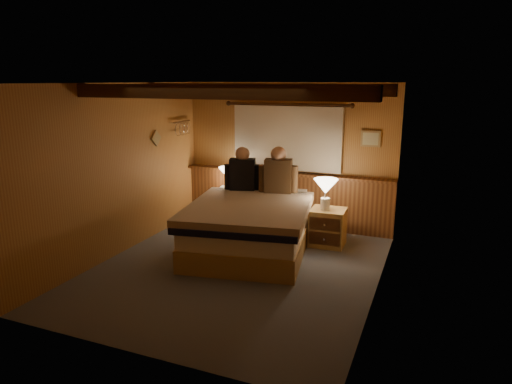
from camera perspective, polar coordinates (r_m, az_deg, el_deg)
The scene contains 19 objects.
floor at distance 6.13m, azimuth -2.42°, elevation -9.57°, with size 4.20×4.20×0.00m, color #4E545C.
ceiling at distance 5.63m, azimuth -2.67°, elevation 13.46°, with size 4.20×4.20×0.00m, color #BB8346.
wall_back at distance 7.69m, azimuth 4.00°, elevation 4.55°, with size 3.60×3.60×0.00m, color #B68541.
wall_left at distance 6.70m, azimuth -16.70°, elevation 2.62°, with size 4.20×4.20×0.00m, color #B68541.
wall_right at distance 5.29m, azimuth 15.48°, elevation -0.18°, with size 4.20×4.20×0.00m, color #B68541.
wall_front at distance 4.02m, azimuth -15.12°, elevation -4.56°, with size 3.60×3.60×0.00m, color #B68541.
wainscot at distance 7.78m, azimuth 3.76°, elevation -0.72°, with size 3.60×0.23×0.94m.
curtain_window at distance 7.58m, azimuth 3.87°, elevation 6.87°, with size 2.18×0.09×1.11m.
ceiling_beams at distance 5.77m, azimuth -2.03°, elevation 12.58°, with size 3.60×1.65×0.16m.
coat_rail at distance 7.87m, azimuth -9.28°, elevation 8.06°, with size 0.05×0.55×0.24m.
framed_print at distance 7.32m, azimuth 14.15°, elevation 6.47°, with size 0.30×0.04×0.25m.
bed at distance 6.61m, azimuth -0.71°, elevation -4.30°, with size 1.97×2.38×0.73m.
nightstand_left at distance 7.91m, azimuth -3.27°, elevation -2.07°, with size 0.52×0.48×0.54m.
nightstand_right at distance 6.96m, azimuth 8.95°, elevation -4.37°, with size 0.52×0.47×0.56m.
lamp_left at distance 7.81m, azimuth -3.44°, elevation 2.15°, with size 0.34×0.34×0.45m.
lamp_right at distance 6.77m, azimuth 8.71°, elevation 0.47°, with size 0.36×0.36×0.47m.
person_left at distance 7.26m, azimuth -1.70°, elevation 2.51°, with size 0.57×0.34×0.71m.
person_right at distance 7.08m, azimuth 2.80°, elevation 2.32°, with size 0.60×0.33×0.75m.
duffel_bag at distance 7.33m, azimuth -5.60°, elevation -4.37°, with size 0.54×0.39×0.36m.
Camera 1 is at (2.35, -5.12, 2.43)m, focal length 32.00 mm.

